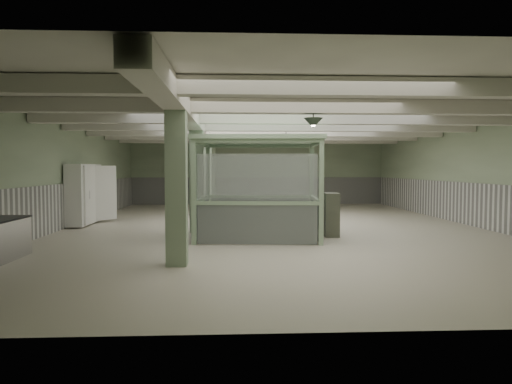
{
  "coord_description": "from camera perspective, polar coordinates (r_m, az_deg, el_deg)",
  "views": [
    {
      "loc": [
        -1.31,
        -15.44,
        2.01
      ],
      "look_at": [
        -0.66,
        -1.82,
        1.3
      ],
      "focal_mm": 32.0,
      "sensor_mm": 36.0,
      "label": 1
    }
  ],
  "objects": [
    {
      "name": "floor",
      "position": [
        15.62,
        2.11,
        -4.41
      ],
      "size": [
        20.0,
        20.0,
        0.0
      ],
      "primitive_type": "plane",
      "color": "beige",
      "rests_on": "ground"
    },
    {
      "name": "ceiling",
      "position": [
        15.57,
        2.14,
        8.84
      ],
      "size": [
        14.0,
        20.0,
        0.02
      ],
      "primitive_type": "cube",
      "color": "white",
      "rests_on": "wall_back"
    },
    {
      "name": "wall_back",
      "position": [
        25.47,
        0.22,
        2.52
      ],
      "size": [
        14.0,
        0.02,
        3.6
      ],
      "primitive_type": "cube",
      "color": "#A5B994",
      "rests_on": "floor"
    },
    {
      "name": "wall_front",
      "position": [
        5.6,
        10.84,
        0.75
      ],
      "size": [
        14.0,
        0.02,
        3.6
      ],
      "primitive_type": "cube",
      "color": "#A5B994",
      "rests_on": "floor"
    },
    {
      "name": "wall_left",
      "position": [
        16.45,
        -22.98,
        2.02
      ],
      "size": [
        0.02,
        20.0,
        3.6
      ],
      "primitive_type": "cube",
      "color": "#A5B994",
      "rests_on": "floor"
    },
    {
      "name": "wall_right",
      "position": [
        17.53,
        25.58,
        2.01
      ],
      "size": [
        0.02,
        20.0,
        3.6
      ],
      "primitive_type": "cube",
      "color": "#A5B994",
      "rests_on": "floor"
    },
    {
      "name": "wainscot_left",
      "position": [
        16.49,
        -22.82,
        -1.63
      ],
      "size": [
        0.05,
        19.9,
        1.5
      ],
      "primitive_type": "cube",
      "color": "silver",
      "rests_on": "floor"
    },
    {
      "name": "wainscot_right",
      "position": [
        17.57,
        25.43,
        -1.42
      ],
      "size": [
        0.05,
        19.9,
        1.5
      ],
      "primitive_type": "cube",
      "color": "silver",
      "rests_on": "floor"
    },
    {
      "name": "wainscot_back",
      "position": [
        25.48,
        0.22,
        0.16
      ],
      "size": [
        13.9,
        0.05,
        1.5
      ],
      "primitive_type": "cube",
      "color": "silver",
      "rests_on": "floor"
    },
    {
      "name": "girder",
      "position": [
        15.54,
        -7.18,
        8.02
      ],
      "size": [
        0.45,
        19.9,
        0.4
      ],
      "primitive_type": "cube",
      "color": "beige",
      "rests_on": "ceiling"
    },
    {
      "name": "beam_a",
      "position": [
        8.17,
        6.73,
        12.89
      ],
      "size": [
        13.9,
        0.35,
        0.32
      ],
      "primitive_type": "cube",
      "color": "beige",
      "rests_on": "ceiling"
    },
    {
      "name": "beam_b",
      "position": [
        10.61,
        4.47,
        10.6
      ],
      "size": [
        13.9,
        0.35,
        0.32
      ],
      "primitive_type": "cube",
      "color": "beige",
      "rests_on": "ceiling"
    },
    {
      "name": "beam_c",
      "position": [
        13.08,
        3.08,
        9.17
      ],
      "size": [
        13.9,
        0.35,
        0.32
      ],
      "primitive_type": "cube",
      "color": "beige",
      "rests_on": "ceiling"
    },
    {
      "name": "beam_d",
      "position": [
        15.56,
        2.14,
        8.18
      ],
      "size": [
        13.9,
        0.35,
        0.32
      ],
      "primitive_type": "cube",
      "color": "beige",
      "rests_on": "ceiling"
    },
    {
      "name": "beam_e",
      "position": [
        18.04,
        1.46,
        7.47
      ],
      "size": [
        13.9,
        0.35,
        0.32
      ],
      "primitive_type": "cube",
      "color": "beige",
      "rests_on": "ceiling"
    },
    {
      "name": "beam_f",
      "position": [
        20.53,
        0.94,
        6.93
      ],
      "size": [
        13.9,
        0.35,
        0.32
      ],
      "primitive_type": "cube",
      "color": "beige",
      "rests_on": "ceiling"
    },
    {
      "name": "beam_g",
      "position": [
        23.02,
        0.54,
        6.5
      ],
      "size": [
        13.9,
        0.35,
        0.32
      ],
      "primitive_type": "cube",
      "color": "beige",
      "rests_on": "ceiling"
    },
    {
      "name": "column_a",
      "position": [
        9.51,
        -9.91,
        1.66
      ],
      "size": [
        0.42,
        0.42,
        3.6
      ],
      "primitive_type": "cube",
      "color": "#8DA484",
      "rests_on": "floor"
    },
    {
      "name": "column_b",
      "position": [
        14.49,
        -7.44,
        2.13
      ],
      "size": [
        0.42,
        0.42,
        3.6
      ],
      "primitive_type": "cube",
      "color": "#8DA484",
      "rests_on": "floor"
    },
    {
      "name": "column_c",
      "position": [
        19.47,
        -6.24,
        2.35
      ],
      "size": [
        0.42,
        0.42,
        3.6
      ],
      "primitive_type": "cube",
      "color": "#8DA484",
      "rests_on": "floor"
    },
    {
      "name": "column_d",
      "position": [
        23.47,
        -5.64,
        2.46
      ],
      "size": [
        0.42,
        0.42,
        3.6
      ],
      "primitive_type": "cube",
      "color": "#8DA484",
      "rests_on": "floor"
    },
    {
      "name": "pendant_front",
      "position": [
        10.64,
        7.16,
        8.56
      ],
      "size": [
        0.44,
        0.44,
        0.22
      ],
      "primitive_type": "cone",
      "rotation": [
        3.14,
        0.0,
        0.0
      ],
      "color": "#2D3C2F",
      "rests_on": "ceiling"
    },
    {
      "name": "pendant_mid",
      "position": [
        16.07,
        3.77,
        6.69
      ],
      "size": [
        0.44,
        0.44,
        0.22
      ],
      "primitive_type": "cone",
      "rotation": [
        3.14,
        0.0,
        0.0
      ],
      "color": "#2D3C2F",
      "rests_on": "ceiling"
    },
    {
      "name": "pendant_back",
      "position": [
        21.04,
        2.22,
        5.82
      ],
      "size": [
        0.44,
        0.44,
        0.22
      ],
      "primitive_type": "cone",
      "rotation": [
        3.14,
        0.0,
        0.0
      ],
      "color": "#2D3C2F",
      "rests_on": "ceiling"
    },
    {
      "name": "walkin_cooler",
      "position": [
        17.3,
        -20.61,
        -0.37
      ],
      "size": [
        1.05,
        2.3,
        2.11
      ],
      "color": "white",
      "rests_on": "floor"
    },
    {
      "name": "guard_booth",
      "position": [
        13.25,
        0.33,
        2.6
      ],
      "size": [
        3.81,
        3.3,
        2.9
      ],
      "rotation": [
        0.0,
        0.0,
        -0.08
      ],
      "color": "#99B994",
      "rests_on": "floor"
    },
    {
      "name": "filing_cabinet",
      "position": [
        13.62,
        9.38,
        -2.83
      ],
      "size": [
        0.44,
        0.61,
        1.28
      ],
      "primitive_type": "cube",
      "rotation": [
        0.0,
        0.0,
        -0.04
      ],
      "color": "#565A4B",
      "rests_on": "floor"
    }
  ]
}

